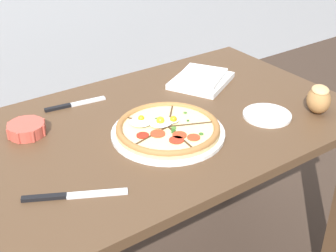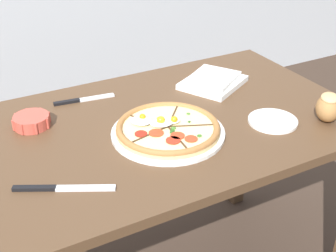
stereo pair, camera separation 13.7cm
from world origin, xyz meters
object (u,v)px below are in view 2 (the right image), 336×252
at_px(ramekin_bowl, 32,121).
at_px(side_saucer, 273,121).
at_px(knife_main, 63,188).
at_px(pizza, 168,129).
at_px(knife_spare, 84,100).
at_px(bread_piece_near, 328,107).
at_px(dining_table, 137,158).
at_px(napkin_folded, 213,81).

bearing_deg(ramekin_bowl, side_saucer, -26.49).
bearing_deg(knife_main, ramekin_bowl, 115.15).
bearing_deg(ramekin_bowl, pizza, -35.35).
bearing_deg(knife_spare, side_saucer, -34.92).
xyz_separation_m(ramekin_bowl, bread_piece_near, (0.82, -0.40, 0.03)).
distance_m(pizza, ramekin_bowl, 0.42).
bearing_deg(pizza, knife_main, -162.88).
relative_size(dining_table, ramekin_bowl, 12.26).
bearing_deg(side_saucer, dining_table, 156.99).
relative_size(dining_table, napkin_folded, 5.24).
bearing_deg(pizza, bread_piece_near, -18.12).
distance_m(ramekin_bowl, knife_spare, 0.22).
relative_size(ramekin_bowl, bread_piece_near, 0.94).
distance_m(knife_main, side_saucer, 0.68).
distance_m(napkin_folded, side_saucer, 0.32).
xyz_separation_m(pizza, knife_main, (-0.36, -0.11, -0.01)).
relative_size(knife_main, side_saucer, 1.53).
relative_size(pizza, knife_spare, 1.63).
relative_size(dining_table, bread_piece_near, 11.57).
relative_size(bread_piece_near, knife_spare, 0.60).
relative_size(ramekin_bowl, knife_main, 0.50).
relative_size(bread_piece_near, side_saucer, 0.81).
xyz_separation_m(dining_table, bread_piece_near, (0.55, -0.23, 0.15)).
bearing_deg(bread_piece_near, ramekin_bowl, 154.08).
distance_m(napkin_folded, knife_spare, 0.47).
height_order(dining_table, pizza, pizza).
bearing_deg(knife_spare, bread_piece_near, -30.96).
distance_m(ramekin_bowl, knife_main, 0.35).
bearing_deg(pizza, dining_table, 131.75).
height_order(pizza, knife_main, pizza).
distance_m(dining_table, bread_piece_near, 0.62).
bearing_deg(ramekin_bowl, dining_table, -31.15).
xyz_separation_m(bread_piece_near, knife_main, (-0.84, 0.05, -0.04)).
bearing_deg(bread_piece_near, pizza, 161.88).
distance_m(pizza, knife_spare, 0.36).
xyz_separation_m(dining_table, pizza, (0.07, -0.08, 0.13)).
bearing_deg(ramekin_bowl, knife_main, -92.24).
height_order(pizza, napkin_folded, pizza).
bearing_deg(knife_spare, pizza, -59.44).
relative_size(dining_table, knife_spare, 6.95).
distance_m(dining_table, knife_spare, 0.29).
distance_m(ramekin_bowl, side_saucer, 0.74).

